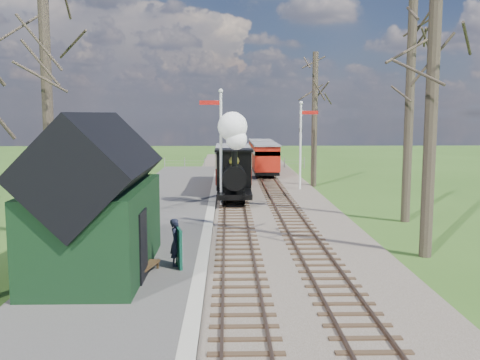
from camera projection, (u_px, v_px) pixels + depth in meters
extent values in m
plane|color=#2F551A|center=(244.00, 326.00, 12.48)|extent=(140.00, 140.00, 0.00)
ellipsoid|color=#385B23|center=(48.00, 258.00, 73.23)|extent=(57.60, 36.00, 16.20)
ellipsoid|color=#385B23|center=(297.00, 269.00, 79.43)|extent=(70.40, 44.00, 19.80)
ellipsoid|color=#385B23|center=(179.00, 250.00, 83.76)|extent=(64.00, 40.00, 18.00)
cube|color=brown|center=(253.00, 190.00, 34.33)|extent=(8.00, 60.00, 0.10)
cube|color=brown|center=(225.00, 189.00, 34.27)|extent=(0.07, 60.00, 0.12)
cube|color=brown|center=(241.00, 189.00, 34.30)|extent=(0.07, 60.00, 0.12)
cube|color=#38281C|center=(233.00, 189.00, 34.29)|extent=(1.60, 60.00, 0.09)
cube|color=brown|center=(266.00, 189.00, 34.34)|extent=(0.07, 60.00, 0.12)
cube|color=brown|center=(281.00, 189.00, 34.36)|extent=(0.07, 60.00, 0.12)
cube|color=#38281C|center=(273.00, 189.00, 34.35)|extent=(1.60, 60.00, 0.09)
cube|color=#474442|center=(164.00, 213.00, 26.27)|extent=(5.00, 44.00, 0.20)
cube|color=#B2AD9E|center=(211.00, 212.00, 26.32)|extent=(0.40, 44.00, 0.21)
cube|color=black|center=(98.00, 228.00, 16.16)|extent=(3.00, 6.00, 2.60)
cube|color=black|center=(96.00, 167.00, 15.93)|extent=(3.25, 6.30, 3.25)
cube|color=black|center=(143.00, 245.00, 15.24)|extent=(0.06, 1.20, 2.00)
cylinder|color=silver|center=(221.00, 151.00, 27.96)|extent=(0.14, 0.14, 6.00)
sphere|color=silver|center=(221.00, 91.00, 27.58)|extent=(0.24, 0.24, 0.24)
cube|color=#B7140F|center=(210.00, 103.00, 27.64)|extent=(1.10, 0.08, 0.22)
cube|color=black|center=(221.00, 124.00, 27.79)|extent=(0.18, 0.06, 0.30)
cylinder|color=silver|center=(300.00, 148.00, 34.07)|extent=(0.14, 0.14, 5.50)
sphere|color=silver|center=(301.00, 103.00, 33.71)|extent=(0.24, 0.24, 0.24)
cube|color=#B7140F|center=(310.00, 113.00, 33.80)|extent=(1.10, 0.08, 0.22)
cube|color=black|center=(301.00, 130.00, 33.92)|extent=(0.18, 0.06, 0.30)
cylinder|color=#382D23|center=(47.00, 99.00, 20.55)|extent=(0.41, 0.41, 11.00)
cylinder|color=#382D23|center=(433.00, 82.00, 17.84)|extent=(0.42, 0.42, 12.00)
cylinder|color=#382D23|center=(409.00, 112.00, 23.95)|extent=(0.40, 0.40, 10.00)
cylinder|color=#382D23|center=(314.00, 120.00, 35.86)|extent=(0.39, 0.39, 9.00)
cube|color=slate|center=(235.00, 160.00, 48.11)|extent=(12.60, 0.02, 0.01)
cube|color=slate|center=(235.00, 164.00, 48.14)|extent=(12.60, 0.02, 0.02)
cylinder|color=slate|center=(235.00, 163.00, 48.14)|extent=(0.08, 0.08, 1.00)
cube|color=black|center=(234.00, 192.00, 29.26)|extent=(1.83, 4.30, 0.27)
cylinder|color=black|center=(234.00, 176.00, 28.50)|extent=(1.18, 2.79, 1.18)
cube|color=black|center=(234.00, 170.00, 30.40)|extent=(1.93, 1.72, 2.15)
cylinder|color=black|center=(235.00, 159.00, 27.31)|extent=(0.30, 0.30, 0.86)
sphere|color=gold|center=(234.00, 161.00, 28.73)|extent=(0.56, 0.56, 0.56)
sphere|color=white|center=(236.00, 139.00, 27.19)|extent=(1.07, 1.07, 1.07)
sphere|color=white|center=(232.00, 127.00, 27.21)|extent=(1.50, 1.50, 1.50)
cylinder|color=black|center=(225.00, 198.00, 27.98)|extent=(0.11, 0.69, 0.69)
cylinder|color=black|center=(244.00, 198.00, 28.01)|extent=(0.11, 0.69, 0.69)
cube|color=black|center=(233.00, 180.00, 35.22)|extent=(2.04, 7.52, 0.32)
cube|color=maroon|center=(233.00, 170.00, 35.14)|extent=(2.15, 7.52, 0.97)
cube|color=#BDB08F|center=(233.00, 156.00, 35.02)|extent=(2.15, 7.52, 0.97)
cube|color=slate|center=(233.00, 148.00, 34.96)|extent=(2.26, 7.74, 0.13)
cube|color=black|center=(265.00, 170.00, 41.70)|extent=(1.80, 4.74, 0.28)
cube|color=#A51A0D|center=(265.00, 163.00, 41.63)|extent=(1.90, 4.74, 0.85)
cube|color=#BDB08F|center=(265.00, 152.00, 41.52)|extent=(1.90, 4.74, 0.85)
cube|color=slate|center=(265.00, 146.00, 41.47)|extent=(1.99, 4.93, 0.11)
cube|color=black|center=(261.00, 164.00, 47.16)|extent=(1.80, 4.74, 0.28)
cube|color=#A51A0D|center=(261.00, 157.00, 47.09)|extent=(1.90, 4.74, 0.85)
cube|color=#BDB08F|center=(261.00, 148.00, 46.98)|extent=(1.90, 4.74, 0.85)
cube|color=slate|center=(261.00, 142.00, 46.92)|extent=(1.99, 4.93, 0.11)
cube|color=#0E4331|center=(179.00, 248.00, 16.54)|extent=(0.29, 0.84, 1.23)
cube|color=silver|center=(181.00, 247.00, 16.56)|extent=(0.19, 0.71, 1.01)
cube|color=#402C17|center=(145.00, 266.00, 15.86)|extent=(0.72, 1.47, 0.06)
cube|color=#402C17|center=(139.00, 257.00, 15.87)|extent=(0.37, 1.38, 0.60)
cube|color=#402C17|center=(148.00, 277.00, 15.28)|extent=(0.06, 0.06, 0.20)
cube|color=#402C17|center=(144.00, 265.00, 16.47)|extent=(0.06, 0.06, 0.20)
imported|color=black|center=(176.00, 242.00, 16.70)|extent=(0.45, 0.60, 1.49)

